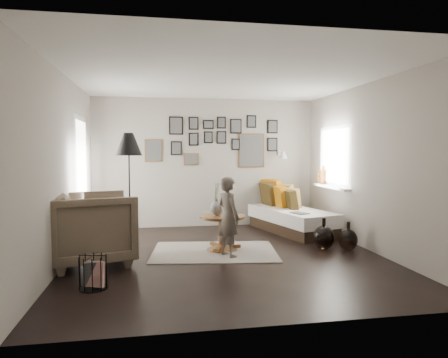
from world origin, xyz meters
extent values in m
plane|color=black|center=(0.00, 0.00, 0.00)|extent=(4.80, 4.80, 0.00)
plane|color=#A1988D|center=(0.00, 2.40, 1.30)|extent=(4.50, 0.00, 4.50)
plane|color=#A1988D|center=(0.00, -2.40, 1.30)|extent=(4.50, 0.00, 4.50)
plane|color=#A1988D|center=(-2.25, 0.00, 1.30)|extent=(0.00, 4.80, 4.80)
plane|color=#A1988D|center=(2.25, 0.00, 1.30)|extent=(0.00, 4.80, 4.80)
plane|color=white|center=(0.00, 0.00, 2.60)|extent=(4.80, 4.80, 0.00)
plane|color=white|center=(-2.23, 1.20, 1.05)|extent=(0.00, 2.14, 2.14)
plane|color=white|center=(-2.23, 1.20, 1.05)|extent=(0.00, 1.88, 1.88)
plane|color=white|center=(-2.23, 1.20, 1.05)|extent=(0.00, 1.93, 1.93)
plane|color=white|center=(2.23, 1.20, 1.45)|extent=(0.00, 1.30, 1.30)
plane|color=white|center=(2.23, 1.20, 1.45)|extent=(0.00, 1.14, 1.14)
cube|color=white|center=(2.17, 1.20, 0.88)|extent=(0.15, 1.32, 0.04)
cylinder|color=#8C4C14|center=(2.17, 1.55, 1.04)|extent=(0.10, 0.10, 0.28)
cylinder|color=#8C4C14|center=(2.17, 1.72, 1.01)|extent=(0.08, 0.08, 0.22)
cube|color=brown|center=(-1.05, 2.38, 1.55)|extent=(0.35, 0.03, 0.45)
cube|color=black|center=(-1.05, 2.37, 1.55)|extent=(0.30, 0.01, 0.40)
cube|color=black|center=(-0.60, 2.38, 2.05)|extent=(0.28, 0.03, 0.36)
cube|color=black|center=(-0.60, 2.37, 2.05)|extent=(0.23, 0.01, 0.31)
cube|color=black|center=(-0.60, 2.38, 1.60)|extent=(0.22, 0.03, 0.28)
cube|color=black|center=(-0.60, 2.37, 1.60)|extent=(0.17, 0.01, 0.23)
cube|color=black|center=(-0.25, 2.38, 2.10)|extent=(0.20, 0.03, 0.26)
cube|color=black|center=(-0.25, 2.37, 2.10)|extent=(0.15, 0.01, 0.21)
cube|color=black|center=(-0.25, 2.38, 1.78)|extent=(0.20, 0.03, 0.26)
cube|color=black|center=(-0.25, 2.37, 1.78)|extent=(0.15, 0.01, 0.21)
cube|color=black|center=(0.05, 2.38, 2.08)|extent=(0.22, 0.03, 0.18)
cube|color=black|center=(0.05, 2.37, 2.08)|extent=(0.17, 0.01, 0.13)
cube|color=black|center=(0.05, 2.38, 1.82)|extent=(0.18, 0.03, 0.24)
cube|color=black|center=(0.05, 2.37, 1.82)|extent=(0.13, 0.01, 0.19)
cube|color=black|center=(0.32, 2.38, 2.12)|extent=(0.18, 0.03, 0.24)
cube|color=black|center=(0.32, 2.37, 2.12)|extent=(0.13, 0.01, 0.19)
cube|color=black|center=(0.32, 2.38, 1.82)|extent=(0.20, 0.03, 0.26)
cube|color=black|center=(0.32, 2.37, 1.82)|extent=(0.15, 0.01, 0.21)
cube|color=black|center=(0.62, 2.38, 2.05)|extent=(0.24, 0.03, 0.30)
cube|color=black|center=(0.62, 2.37, 2.05)|extent=(0.19, 0.01, 0.25)
cube|color=black|center=(0.62, 2.38, 1.68)|extent=(0.18, 0.03, 0.24)
cube|color=black|center=(0.62, 2.37, 1.68)|extent=(0.13, 0.01, 0.19)
cube|color=brown|center=(0.95, 2.38, 1.55)|extent=(0.55, 0.03, 0.70)
cube|color=black|center=(0.95, 2.37, 1.55)|extent=(0.50, 0.01, 0.65)
cube|color=black|center=(0.95, 2.38, 2.15)|extent=(0.20, 0.03, 0.26)
cube|color=black|center=(0.95, 2.37, 2.15)|extent=(0.15, 0.01, 0.21)
cube|color=black|center=(1.40, 2.38, 2.05)|extent=(0.22, 0.03, 0.28)
cube|color=black|center=(1.40, 2.37, 2.05)|extent=(0.17, 0.01, 0.23)
cube|color=black|center=(1.40, 2.38, 1.68)|extent=(0.22, 0.03, 0.28)
cube|color=black|center=(1.40, 2.37, 1.68)|extent=(0.17, 0.01, 0.23)
cube|color=brown|center=(-0.30, 2.38, 1.38)|extent=(0.30, 0.03, 0.24)
cube|color=black|center=(-0.30, 2.37, 1.38)|extent=(0.25, 0.01, 0.19)
cube|color=white|center=(1.55, 2.37, 1.50)|extent=(0.06, 0.04, 0.10)
cylinder|color=white|center=(1.55, 2.25, 1.52)|extent=(0.02, 0.24, 0.02)
cone|color=white|center=(1.55, 2.12, 1.46)|extent=(0.18, 0.18, 0.14)
cube|color=silver|center=(-0.14, 0.25, 0.01)|extent=(2.02, 1.54, 0.01)
cone|color=brown|center=(-0.01, 0.32, 0.05)|extent=(0.52, 0.52, 0.10)
cylinder|color=brown|center=(-0.01, 0.32, 0.28)|extent=(0.11, 0.11, 0.40)
cylinder|color=brown|center=(-0.01, 0.32, 0.53)|extent=(0.70, 0.70, 0.04)
ellipsoid|color=black|center=(-0.09, 0.34, 0.66)|extent=(0.20, 0.20, 0.22)
cylinder|color=black|center=(-0.09, 0.34, 0.79)|extent=(0.06, 0.06, 0.04)
cylinder|color=black|center=(0.10, 0.32, 0.56)|extent=(0.12, 0.12, 0.02)
cube|color=black|center=(1.53, 1.49, 0.11)|extent=(1.25, 2.01, 0.22)
cube|color=silver|center=(1.53, 1.49, 0.32)|extent=(1.32, 2.09, 0.24)
cube|color=#B4620A|center=(1.55, 2.25, 0.69)|extent=(0.43, 0.60, 0.55)
cube|color=#342610|center=(1.41, 2.16, 0.66)|extent=(0.29, 0.52, 0.49)
cube|color=brown|center=(1.67, 2.00, 0.65)|extent=(0.44, 0.51, 0.47)
cube|color=#B4620A|center=(1.47, 1.86, 0.64)|extent=(0.29, 0.49, 0.45)
cube|color=brown|center=(1.63, 1.68, 0.62)|extent=(0.37, 0.46, 0.41)
cube|color=#342610|center=(1.53, 1.54, 0.61)|extent=(0.21, 0.40, 0.39)
cube|color=black|center=(1.48, 0.94, 0.45)|extent=(0.32, 0.36, 0.02)
imported|color=brown|center=(-1.87, -0.09, 0.49)|extent=(1.32, 1.29, 0.99)
cube|color=silver|center=(-1.84, -0.04, 0.48)|extent=(0.54, 0.55, 0.20)
cylinder|color=black|center=(-1.44, 0.98, 0.02)|extent=(0.29, 0.29, 0.03)
cylinder|color=black|center=(-1.44, 0.98, 0.82)|extent=(0.02, 0.02, 1.63)
cone|color=black|center=(-1.44, 0.98, 1.65)|extent=(0.43, 0.43, 0.37)
cube|color=black|center=(-1.72, -1.13, 0.17)|extent=(0.22, 0.11, 0.29)
cube|color=silver|center=(-1.69, -1.15, 0.17)|extent=(0.22, 0.15, 0.29)
ellipsoid|color=black|center=(1.56, 0.10, 0.19)|extent=(0.33, 0.33, 0.38)
cylinder|color=black|center=(1.56, 0.10, 0.44)|extent=(0.05, 0.05, 0.12)
ellipsoid|color=black|center=(1.91, -0.02, 0.17)|extent=(0.29, 0.29, 0.33)
cylinder|color=black|center=(1.91, -0.02, 0.39)|extent=(0.05, 0.05, 0.12)
imported|color=#595046|center=(0.02, -0.05, 0.58)|extent=(0.43, 0.50, 1.17)
camera|label=1|loc=(-1.01, -5.70, 1.54)|focal=32.00mm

